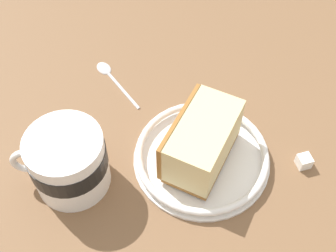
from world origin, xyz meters
TOP-DOWN VIEW (x-y plane):
  - ground_plane at (0.00, 0.00)cm, footprint 115.58×115.58cm
  - small_plate at (-2.28, -4.06)cm, footprint 18.17×18.17cm
  - cake_slice at (-2.09, -3.87)cm, footprint 13.12×13.05cm
  - tea_mug at (0.47, 12.74)cm, footprint 9.61×11.71cm
  - teaspoon at (16.78, 3.91)cm, footprint 11.45×4.63cm
  - sugar_cube at (-7.24, -16.58)cm, footprint 1.77×1.77cm

SIDE VIEW (x-z plane):
  - ground_plane at x=0.00cm, z-range -3.87..0.00cm
  - teaspoon at x=16.78cm, z-range -0.05..0.75cm
  - sugar_cube at x=-7.24cm, z-range 0.00..1.72cm
  - small_plate at x=-2.28cm, z-range -0.01..1.82cm
  - cake_slice at x=-2.09cm, z-range 0.88..7.73cm
  - tea_mug at x=0.47cm, z-range 0.30..8.94cm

